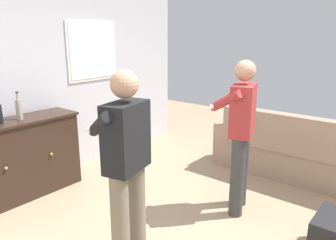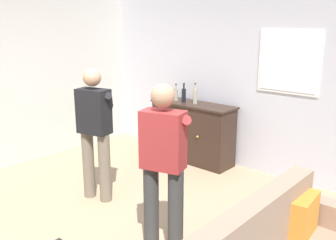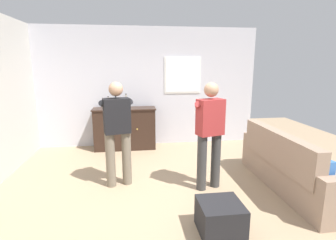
{
  "view_description": "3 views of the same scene",
  "coord_description": "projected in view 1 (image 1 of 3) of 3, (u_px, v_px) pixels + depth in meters",
  "views": [
    {
      "loc": [
        -2.35,
        -1.4,
        1.94
      ],
      "look_at": [
        0.25,
        0.7,
        1.05
      ],
      "focal_mm": 35.0,
      "sensor_mm": 36.0,
      "label": 1
    },
    {
      "loc": [
        2.97,
        -2.34,
        2.2
      ],
      "look_at": [
        0.26,
        0.72,
        1.14
      ],
      "focal_mm": 40.0,
      "sensor_mm": 36.0,
      "label": 2
    },
    {
      "loc": [
        -0.4,
        -3.68,
        1.94
      ],
      "look_at": [
        0.18,
        0.63,
        1.01
      ],
      "focal_mm": 28.0,
      "sensor_mm": 36.0,
      "label": 3
    }
  ],
  "objects": [
    {
      "name": "wall_back_with_window",
      "position": [
        43.0,
        74.0,
        4.38
      ],
      "size": [
        5.2,
        0.15,
        2.8
      ],
      "color": "silver",
      "rests_on": "ground"
    },
    {
      "name": "couch",
      "position": [
        293.0,
        154.0,
        4.43
      ],
      "size": [
        0.57,
        2.24,
        0.93
      ],
      "color": "gray",
      "rests_on": "ground"
    },
    {
      "name": "sideboard_cabinet",
      "position": [
        20.0,
        158.0,
        3.93
      ],
      "size": [
        1.42,
        0.49,
        0.96
      ],
      "color": "black",
      "rests_on": "ground"
    },
    {
      "name": "bottle_liquor_amber",
      "position": [
        19.0,
        109.0,
        3.81
      ],
      "size": [
        0.07,
        0.07,
        0.33
      ],
      "color": "gray",
      "rests_on": "sideboard_cabinet"
    },
    {
      "name": "person_standing_left",
      "position": [
        126.0,
        162.0,
        2.62
      ],
      "size": [
        0.54,
        0.51,
        1.68
      ],
      "color": "#6B6051",
      "rests_on": "ground"
    },
    {
      "name": "person_standing_right",
      "position": [
        241.0,
        130.0,
        3.51
      ],
      "size": [
        0.53,
        0.52,
        1.68
      ],
      "color": "#383838",
      "rests_on": "ground"
    }
  ]
}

